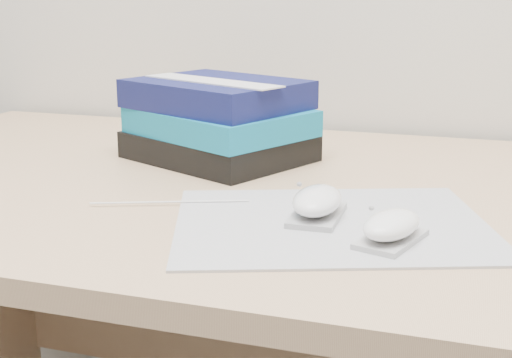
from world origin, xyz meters
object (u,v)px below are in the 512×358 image
(mouse_rear, at_px, (317,203))
(mouse_front, at_px, (391,227))
(desk, at_px, (330,324))
(book_stack, at_px, (219,121))
(pouch, at_px, (205,119))

(mouse_rear, relative_size, mouse_front, 1.00)
(desk, xyz_separation_m, book_stack, (-0.20, 0.05, 0.30))
(mouse_rear, distance_m, pouch, 0.40)
(desk, bearing_deg, mouse_rear, -84.26)
(mouse_rear, height_order, pouch, pouch)
(mouse_rear, height_order, mouse_front, mouse_rear)
(mouse_front, xyz_separation_m, book_stack, (-0.31, 0.31, 0.04))
(mouse_front, height_order, book_stack, book_stack)
(mouse_front, xyz_separation_m, pouch, (-0.36, 0.36, 0.03))
(pouch, bearing_deg, mouse_rear, -49.24)
(desk, relative_size, mouse_front, 15.68)
(mouse_front, bearing_deg, desk, 113.74)
(mouse_rear, xyz_separation_m, pouch, (-0.26, 0.30, 0.03))
(mouse_rear, distance_m, book_stack, 0.34)
(book_stack, bearing_deg, pouch, 130.74)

